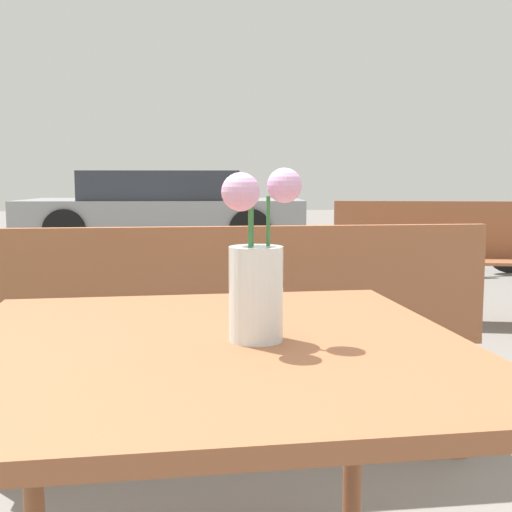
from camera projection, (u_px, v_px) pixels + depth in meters
table_front at (211, 387)px, 1.17m from camera, size 0.98×1.00×0.71m
flower_vase at (256, 274)px, 1.14m from camera, size 0.15×0.13×0.31m
bench_near at (236, 334)px, 2.24m from camera, size 1.73×0.43×0.85m
bench_middle at (466, 255)px, 4.53m from camera, size 1.90×0.72×0.85m
bicycle at (474, 243)px, 6.79m from camera, size 1.56×0.44×0.74m
parked_car at (164, 210)px, 9.74m from camera, size 4.24×1.97×1.13m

